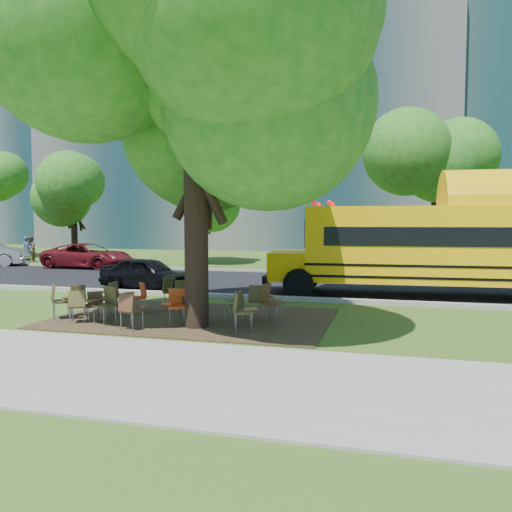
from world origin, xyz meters
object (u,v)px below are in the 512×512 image
(chair_14, at_px, (183,293))
(main_tree, at_px, (195,80))
(chair_15, at_px, (77,297))
(black_car, at_px, (147,274))
(school_bus, at_px, (475,246))
(chair_10, at_px, (171,289))
(chair_2, at_px, (95,303))
(bg_car_red, at_px, (88,256))
(chair_6, at_px, (235,303))
(chair_5, at_px, (176,303))
(chair_4, at_px, (131,308))
(chair_1, at_px, (59,298))
(chair_12, at_px, (270,299))
(chair_13, at_px, (259,298))
(pedestrian_b, at_px, (30,249))
(chair_0, at_px, (79,303))
(pedestrian_a, at_px, (27,250))
(chair_3, at_px, (106,301))
(chair_8, at_px, (110,295))
(chair_7, at_px, (241,308))
(chair_9, at_px, (138,294))
(chair_11, at_px, (187,303))

(chair_14, bearing_deg, main_tree, 80.19)
(chair_15, relative_size, black_car, 0.23)
(school_bus, bearing_deg, chair_10, -157.21)
(chair_2, distance_m, bg_car_red, 14.94)
(chair_6, height_order, bg_car_red, bg_car_red)
(chair_5, xyz_separation_m, bg_car_red, (-10.52, 12.10, 0.14))
(chair_15, bearing_deg, chair_4, 121.26)
(chair_1, xyz_separation_m, chair_4, (2.42, -0.68, -0.02))
(main_tree, bearing_deg, chair_2, -179.18)
(chair_12, height_order, chair_13, chair_12)
(chair_1, relative_size, pedestrian_b, 0.57)
(chair_12, bearing_deg, chair_5, -57.82)
(chair_0, height_order, pedestrian_a, pedestrian_a)
(chair_4, height_order, chair_12, chair_12)
(chair_3, distance_m, chair_5, 1.72)
(chair_6, bearing_deg, chair_0, 112.03)
(chair_2, relative_size, chair_8, 0.87)
(chair_3, xyz_separation_m, chair_6, (3.07, 0.79, -0.04))
(chair_10, bearing_deg, chair_15, -36.96)
(chair_12, bearing_deg, pedestrian_a, -113.82)
(chair_6, distance_m, chair_7, 0.91)
(chair_6, xyz_separation_m, chair_9, (-3.02, 0.76, -0.00))
(chair_1, bearing_deg, chair_8, 93.62)
(chair_7, bearing_deg, chair_12, 141.20)
(chair_0, distance_m, chair_3, 0.66)
(chair_9, relative_size, bg_car_red, 0.17)
(black_car, bearing_deg, chair_6, -128.20)
(chair_2, height_order, black_car, black_car)
(chair_13, relative_size, black_car, 0.25)
(chair_1, xyz_separation_m, bg_car_red, (-7.42, 12.36, 0.11))
(bg_car_red, bearing_deg, chair_9, -138.22)
(chair_6, bearing_deg, bg_car_red, 53.30)
(school_bus, relative_size, chair_0, 14.66)
(chair_6, distance_m, chair_15, 4.35)
(chair_7, xyz_separation_m, chair_14, (-2.29, 1.99, -0.02))
(chair_7, bearing_deg, chair_0, -109.76)
(pedestrian_a, bearing_deg, black_car, -101.22)
(chair_0, xyz_separation_m, chair_2, (0.24, 0.34, -0.03))
(chair_0, xyz_separation_m, chair_13, (4.11, 1.73, 0.04))
(chair_11, distance_m, pedestrian_b, 22.43)
(school_bus, xyz_separation_m, chair_6, (-6.26, -5.86, -1.21))
(main_tree, xyz_separation_m, chair_10, (-1.65, 2.16, -5.17))
(school_bus, bearing_deg, chair_5, -144.14)
(chair_8, relative_size, bg_car_red, 0.19)
(chair_3, height_order, chair_6, chair_3)
(chair_5, xyz_separation_m, chair_10, (-1.03, 1.98, 0.04))
(chair_2, bearing_deg, chair_5, -35.37)
(chair_4, height_order, chair_6, chair_4)
(chair_9, bearing_deg, chair_1, 86.09)
(chair_4, height_order, chair_13, chair_13)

